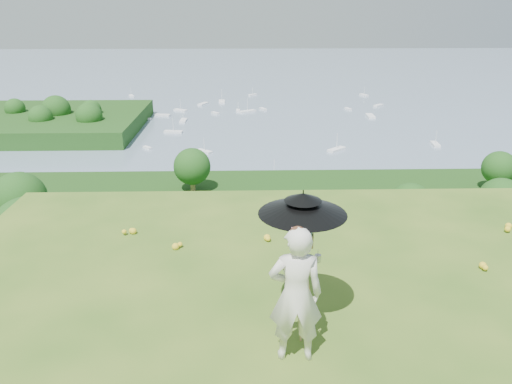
{
  "coord_description": "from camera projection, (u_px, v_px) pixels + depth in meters",
  "views": [
    {
      "loc": [
        -1.7,
        -4.47,
        4.32
      ],
      "look_at": [
        -1.48,
        3.83,
        1.16
      ],
      "focal_mm": 35.0,
      "sensor_mm": 36.0,
      "label": 1
    }
  ],
  "objects": [
    {
      "name": "harbor_town",
      "position": [
        254.0,
        212.0,
        86.32
      ],
      "size": [
        110.0,
        22.0,
        5.0
      ],
      "primitive_type": null,
      "color": "silver",
      "rests_on": "shoreline_tier"
    },
    {
      "name": "shoreline_tier",
      "position": [
        254.0,
        245.0,
        88.62
      ],
      "size": [
        170.0,
        28.0,
        8.0
      ],
      "primitive_type": "cube",
      "color": "#6C6656",
      "rests_on": "bay_water"
    },
    {
      "name": "painter_cap",
      "position": [
        298.0,
        231.0,
        5.87
      ],
      "size": [
        0.21,
        0.24,
        0.1
      ],
      "primitive_type": null,
      "rotation": [
        0.0,
        0.0,
        0.03
      ],
      "color": "#D1727F",
      "rests_on": "painter"
    },
    {
      "name": "wildflowers",
      "position": [
        388.0,
        383.0,
        5.97
      ],
      "size": [
        10.0,
        10.5,
        0.12
      ],
      "primitive_type": null,
      "color": "yellow",
      "rests_on": "ground"
    },
    {
      "name": "moored_boats",
      "position": [
        211.0,
        123.0,
        167.86
      ],
      "size": [
        140.0,
        140.0,
        0.7
      ],
      "primitive_type": null,
      "color": "white",
      "rests_on": "bay_water"
    },
    {
      "name": "field_easel",
      "position": [
        300.0,
        279.0,
        6.79
      ],
      "size": [
        0.68,
        0.68,
        1.6
      ],
      "primitive_type": null,
      "rotation": [
        0.0,
        0.0,
        -0.12
      ],
      "color": "#A78546",
      "rests_on": "ground"
    },
    {
      "name": "peninsula",
      "position": [
        14.0,
        115.0,
        159.08
      ],
      "size": [
        90.0,
        60.0,
        12.0
      ],
      "primitive_type": null,
      "color": "#1A380F",
      "rests_on": "bay_water"
    },
    {
      "name": "forest_slope",
      "position": [
        263.0,
        367.0,
        48.76
      ],
      "size": [
        140.0,
        56.0,
        22.0
      ],
      "primitive_type": "cube",
      "color": "#1A380F",
      "rests_on": "bay_water"
    },
    {
      "name": "sun_umbrella",
      "position": [
        302.0,
        217.0,
        6.49
      ],
      "size": [
        1.2,
        1.2,
        0.76
      ],
      "primitive_type": null,
      "rotation": [
        0.0,
        0.0,
        -0.04
      ],
      "color": "black",
      "rests_on": "field_easel"
    },
    {
      "name": "slope_trees",
      "position": [
        264.0,
        238.0,
        43.79
      ],
      "size": [
        110.0,
        50.0,
        6.0
      ],
      "primitive_type": null,
      "color": "#214D17",
      "rests_on": "forest_slope"
    },
    {
      "name": "bay_water",
      "position": [
        246.0,
        87.0,
        242.12
      ],
      "size": [
        700.0,
        700.0,
        0.0
      ],
      "primitive_type": "plane",
      "color": "#7790AA",
      "rests_on": "ground"
    },
    {
      "name": "painter",
      "position": [
        296.0,
        295.0,
        6.18
      ],
      "size": [
        0.68,
        0.45,
        1.86
      ],
      "primitive_type": "imported",
      "rotation": [
        0.0,
        0.0,
        3.14
      ],
      "color": "white",
      "rests_on": "ground"
    }
  ]
}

